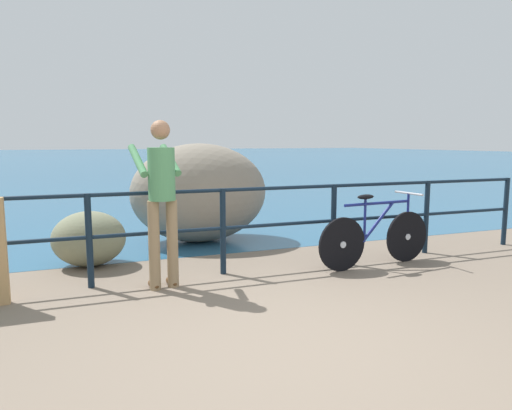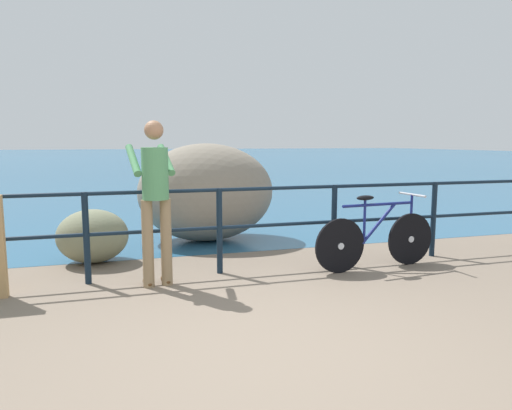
% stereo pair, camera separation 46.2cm
% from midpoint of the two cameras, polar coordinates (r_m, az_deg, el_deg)
% --- Properties ---
extents(ground_plane, '(120.00, 120.00, 0.10)m').
position_cam_midpoint_polar(ground_plane, '(23.20, -13.18, 3.53)').
color(ground_plane, '#756656').
extents(sea_surface, '(120.00, 90.00, 0.01)m').
position_cam_midpoint_polar(sea_surface, '(51.29, -15.12, 5.72)').
color(sea_surface, '#285B7F').
rests_on(sea_surface, ground_plane).
extents(promenade_railing, '(8.99, 0.07, 1.02)m').
position_cam_midpoint_polar(promenade_railing, '(5.55, -2.08, -1.85)').
color(promenade_railing, black).
rests_on(promenade_railing, ground_plane).
extents(bicycle, '(1.70, 0.48, 0.92)m').
position_cam_midpoint_polar(bicycle, '(6.05, 16.52, -3.80)').
color(bicycle, black).
rests_on(bicycle, ground_plane).
extents(person_at_railing, '(0.51, 0.66, 1.78)m').
position_cam_midpoint_polar(person_at_railing, '(5.09, -9.56, 1.16)').
color(person_at_railing, '#8C7251').
rests_on(person_at_railing, ground_plane).
extents(breakwater_boulder_main, '(2.13, 1.50, 1.53)m').
position_cam_midpoint_polar(breakwater_boulder_main, '(7.43, -4.24, 1.53)').
color(breakwater_boulder_main, gray).
rests_on(breakwater_boulder_main, ground).
extents(breakwater_boulder_left, '(0.90, 0.80, 0.69)m').
position_cam_midpoint_polar(breakwater_boulder_left, '(6.38, -17.20, -3.62)').
color(breakwater_boulder_left, gray).
rests_on(breakwater_boulder_left, ground).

